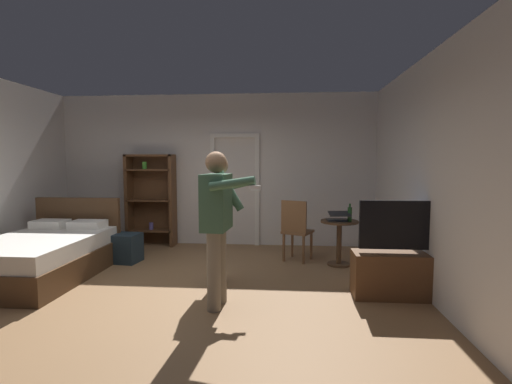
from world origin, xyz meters
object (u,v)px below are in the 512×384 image
at_px(bookshelf, 151,196).
at_px(laptop, 338,218).
at_px(side_table, 339,236).
at_px(person_striped_shirt, 221,211).
at_px(person_blue_shirt, 217,217).
at_px(wooden_chair, 296,228).
at_px(bed, 43,255).
at_px(tv_flatscreen, 401,269).
at_px(suitcase_dark, 123,248).
at_px(suitcase_small, 121,242).
at_px(bottle_on_table, 350,214).

xyz_separation_m(bookshelf, laptop, (3.36, -1.17, -0.19)).
height_order(side_table, person_striped_shirt, person_striped_shirt).
bearing_deg(bookshelf, person_blue_shirt, -57.64).
bearing_deg(wooden_chair, bed, -162.98).
bearing_deg(tv_flatscreen, bookshelf, 148.23).
bearing_deg(suitcase_dark, laptop, 8.47).
relative_size(bed, suitcase_dark, 3.80).
height_order(bookshelf, tv_flatscreen, bookshelf).
bearing_deg(person_striped_shirt, side_table, 33.02).
relative_size(side_table, wooden_chair, 0.71).
height_order(suitcase_dark, suitcase_small, suitcase_dark).
bearing_deg(person_blue_shirt, bed, 162.34).
bearing_deg(person_striped_shirt, suitcase_small, 141.08).
xyz_separation_m(side_table, laptop, (-0.03, -0.04, 0.29)).
xyz_separation_m(laptop, person_blue_shirt, (-1.54, -1.71, 0.25)).
height_order(bookshelf, laptop, bookshelf).
height_order(bookshelf, suitcase_small, bookshelf).
height_order(person_striped_shirt, suitcase_small, person_striped_shirt).
xyz_separation_m(tv_flatscreen, person_striped_shirt, (-2.19, 0.23, 0.63)).
relative_size(bookshelf, bottle_on_table, 6.36).
bearing_deg(person_striped_shirt, bottle_on_table, 29.02).
relative_size(bookshelf, laptop, 4.84).
distance_m(side_table, person_striped_shirt, 2.04).
bearing_deg(bookshelf, laptop, -19.21).
xyz_separation_m(tv_flatscreen, side_table, (-0.54, 1.30, 0.13)).
bearing_deg(side_table, tv_flatscreen, -67.62).
bearing_deg(suitcase_small, person_striped_shirt, -41.05).
bearing_deg(person_blue_shirt, laptop, 47.90).
xyz_separation_m(person_blue_shirt, suitcase_small, (-2.24, 2.41, -0.85)).
bearing_deg(bookshelf, wooden_chair, -19.35).
bearing_deg(bed, side_table, 12.27).
xyz_separation_m(bed, bookshelf, (0.80, 2.04, 0.64)).
distance_m(bed, person_striped_shirt, 2.63).
xyz_separation_m(person_blue_shirt, person_striped_shirt, (-0.09, 0.67, -0.03)).
height_order(bookshelf, person_striped_shirt, bookshelf).
bearing_deg(bottle_on_table, laptop, 167.40).
bearing_deg(suitcase_small, tv_flatscreen, -26.48).
relative_size(bed, laptop, 5.68).
height_order(tv_flatscreen, person_blue_shirt, person_blue_shirt).
height_order(wooden_chair, suitcase_dark, wooden_chair).
height_order(person_blue_shirt, suitcase_dark, person_blue_shirt).
distance_m(bed, wooden_chair, 3.70).
bearing_deg(side_table, suitcase_dark, -178.49).
xyz_separation_m(bed, side_table, (4.19, 0.91, 0.16)).
relative_size(tv_flatscreen, bottle_on_table, 4.24).
xyz_separation_m(side_table, wooden_chair, (-0.66, 0.17, 0.08)).
bearing_deg(suitcase_dark, tv_flatscreen, -9.34).
height_order(tv_flatscreen, laptop, tv_flatscreen).
height_order(side_table, person_blue_shirt, person_blue_shirt).
height_order(tv_flatscreen, bottle_on_table, tv_flatscreen).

